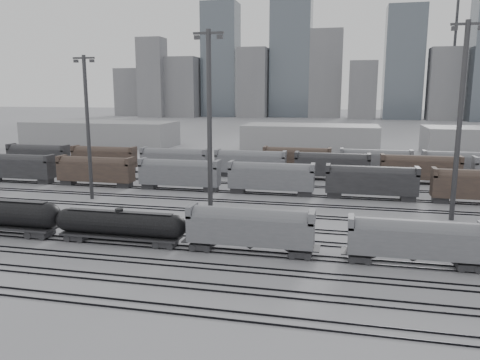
% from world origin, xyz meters
% --- Properties ---
extents(ground, '(900.00, 900.00, 0.00)m').
position_xyz_m(ground, '(0.00, 0.00, 0.00)').
color(ground, '#A5A5A9').
rests_on(ground, ground).
extents(tracks, '(220.00, 71.50, 0.16)m').
position_xyz_m(tracks, '(0.00, 17.50, 0.08)').
color(tracks, black).
rests_on(tracks, ground).
extents(tank_car_b, '(16.56, 2.76, 4.09)m').
position_xyz_m(tank_car_b, '(-5.19, 1.00, 2.37)').
color(tank_car_b, '#27272A').
rests_on(tank_car_b, ground).
extents(hopper_car_a, '(14.19, 2.82, 5.08)m').
position_xyz_m(hopper_car_a, '(10.59, 1.00, 3.14)').
color(hopper_car_a, '#27272A').
rests_on(hopper_car_a, ground).
extents(hopper_car_b, '(13.43, 2.67, 4.80)m').
position_xyz_m(hopper_car_b, '(27.85, 1.00, 2.97)').
color(hopper_car_b, '#27272A').
rests_on(hopper_car_b, ground).
extents(light_mast_b, '(3.78, 0.61, 23.63)m').
position_xyz_m(light_mast_b, '(-21.00, 21.78, 12.54)').
color(light_mast_b, '#3A3A3D').
rests_on(light_mast_b, ground).
extents(light_mast_c, '(4.14, 0.66, 25.88)m').
position_xyz_m(light_mast_c, '(2.47, 13.02, 13.73)').
color(light_mast_c, '#3A3A3D').
rests_on(light_mast_c, ground).
extents(light_mast_d, '(4.34, 0.69, 27.12)m').
position_xyz_m(light_mast_d, '(35.56, 21.01, 14.39)').
color(light_mast_d, '#3A3A3D').
rests_on(light_mast_d, ground).
extents(bg_string_near, '(151.00, 3.00, 5.60)m').
position_xyz_m(bg_string_near, '(8.00, 32.00, 2.80)').
color(bg_string_near, slate).
rests_on(bg_string_near, ground).
extents(bg_string_mid, '(151.00, 3.00, 5.60)m').
position_xyz_m(bg_string_mid, '(18.00, 48.00, 2.80)').
color(bg_string_mid, '#27272A').
rests_on(bg_string_mid, ground).
extents(bg_string_far, '(66.00, 3.00, 5.60)m').
position_xyz_m(bg_string_far, '(35.50, 56.00, 2.80)').
color(bg_string_far, brown).
rests_on(bg_string_far, ground).
extents(warehouse_left, '(50.00, 18.00, 8.00)m').
position_xyz_m(warehouse_left, '(-60.00, 95.00, 4.00)').
color(warehouse_left, '#949496').
rests_on(warehouse_left, ground).
extents(warehouse_mid, '(40.00, 18.00, 8.00)m').
position_xyz_m(warehouse_mid, '(10.00, 95.00, 4.00)').
color(warehouse_mid, '#949496').
rests_on(warehouse_mid, ground).
extents(skyline, '(316.00, 22.40, 95.00)m').
position_xyz_m(skyline, '(10.84, 280.00, 34.73)').
color(skyline, gray).
rests_on(skyline, ground).
extents(crane_left, '(42.00, 1.80, 100.00)m').
position_xyz_m(crane_left, '(-28.74, 305.00, 57.39)').
color(crane_left, '#3A3A3D').
rests_on(crane_left, ground).
extents(crane_right, '(42.00, 1.80, 100.00)m').
position_xyz_m(crane_right, '(91.26, 305.00, 57.39)').
color(crane_right, '#3A3A3D').
rests_on(crane_right, ground).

